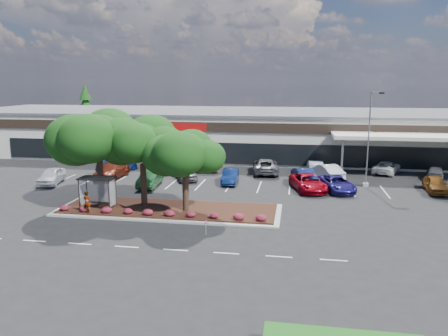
% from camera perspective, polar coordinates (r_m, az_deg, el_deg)
% --- Properties ---
extents(ground, '(160.00, 160.00, 0.00)m').
position_cam_1_polar(ground, '(31.61, -5.78, -7.86)').
color(ground, black).
rests_on(ground, ground).
extents(retail_store, '(80.40, 25.20, 6.25)m').
position_cam_1_polar(retail_store, '(63.61, 2.26, 4.74)').
color(retail_store, white).
rests_on(retail_store, ground).
extents(landscape_island, '(18.00, 6.00, 0.26)m').
position_cam_1_polar(landscape_island, '(35.76, -7.21, -5.41)').
color(landscape_island, '#A6A6A1').
rests_on(landscape_island, ground).
extents(lane_markings, '(33.12, 20.06, 0.01)m').
position_cam_1_polar(lane_markings, '(41.36, -2.18, -3.21)').
color(lane_markings, silver).
rests_on(lane_markings, ground).
extents(shrub_row, '(17.00, 0.80, 0.50)m').
position_cam_1_polar(shrub_row, '(33.73, -8.24, -5.77)').
color(shrub_row, maroon).
rests_on(shrub_row, landscape_island).
extents(bus_shelter, '(2.75, 1.55, 2.59)m').
position_cam_1_polar(bus_shelter, '(36.22, -16.14, -1.99)').
color(bus_shelter, black).
rests_on(bus_shelter, landscape_island).
extents(island_tree_west, '(7.20, 7.20, 7.89)m').
position_cam_1_polar(island_tree_west, '(37.44, -15.97, 1.41)').
color(island_tree_west, '#11330B').
rests_on(island_tree_west, landscape_island).
extents(island_tree_mid, '(6.60, 6.60, 7.32)m').
position_cam_1_polar(island_tree_mid, '(36.78, -10.55, 1.03)').
color(island_tree_mid, '#11330B').
rests_on(island_tree_mid, landscape_island).
extents(island_tree_east, '(5.80, 5.80, 6.50)m').
position_cam_1_polar(island_tree_east, '(34.27, -5.08, -0.26)').
color(island_tree_east, '#11330B').
rests_on(island_tree_east, landscape_island).
extents(conifer_north_west, '(4.40, 4.40, 10.00)m').
position_cam_1_polar(conifer_north_west, '(84.07, -17.55, 7.06)').
color(conifer_north_west, '#11330B').
rests_on(conifer_north_west, ground).
extents(person_waiting, '(0.70, 0.53, 1.72)m').
position_cam_1_polar(person_waiting, '(35.58, -17.44, -4.27)').
color(person_waiting, '#594C47').
rests_on(person_waiting, landscape_island).
extents(light_pole, '(1.42, 0.72, 9.46)m').
position_cam_1_polar(light_pole, '(45.06, 18.42, 2.82)').
color(light_pole, '#A6A6A1').
rests_on(light_pole, ground).
extents(survey_stake, '(0.07, 0.14, 1.04)m').
position_cam_1_polar(survey_stake, '(30.00, -2.35, -7.52)').
color(survey_stake, '#9E8152').
rests_on(survey_stake, ground).
extents(car_0, '(2.85, 5.03, 1.61)m').
position_cam_1_polar(car_0, '(48.09, -21.60, -0.98)').
color(car_0, silver).
rests_on(car_0, ground).
extents(car_1, '(2.45, 5.85, 1.69)m').
position_cam_1_polar(car_1, '(48.94, -14.43, -0.30)').
color(car_1, '#621F11').
rests_on(car_1, ground).
extents(car_2, '(2.03, 4.91, 1.58)m').
position_cam_1_polar(car_2, '(44.19, -9.64, -1.38)').
color(car_2, '#1A4C23').
rests_on(car_2, ground).
extents(car_3, '(3.68, 5.25, 1.66)m').
position_cam_1_polar(car_3, '(46.97, -4.99, -0.47)').
color(car_3, '#54535B').
rests_on(car_3, ground).
extents(car_4, '(1.76, 4.44, 1.44)m').
position_cam_1_polar(car_4, '(44.98, 0.81, -1.09)').
color(car_4, navy).
rests_on(car_4, ground).
extents(car_5, '(3.05, 5.30, 1.65)m').
position_cam_1_polar(car_5, '(44.61, 10.55, -1.25)').
color(car_5, navy).
rests_on(car_5, ground).
extents(car_6, '(4.01, 6.11, 1.56)m').
position_cam_1_polar(car_6, '(42.69, 10.92, -1.89)').
color(car_6, '#9E0414').
rests_on(car_6, ground).
extents(car_7, '(3.79, 5.77, 1.47)m').
position_cam_1_polar(car_7, '(43.03, 14.51, -2.00)').
color(car_7, navy).
rests_on(car_7, ground).
extents(car_8, '(2.11, 4.59, 1.53)m').
position_cam_1_polar(car_8, '(45.86, 25.92, -1.94)').
color(car_8, brown).
rests_on(car_8, ground).
extents(car_9, '(4.08, 5.85, 1.57)m').
position_cam_1_polar(car_9, '(52.10, -13.78, 0.35)').
color(car_9, navy).
rests_on(car_9, ground).
extents(car_10, '(2.86, 5.97, 1.64)m').
position_cam_1_polar(car_10, '(51.90, -6.55, 0.60)').
color(car_10, silver).
rests_on(car_10, ground).
extents(car_11, '(3.51, 4.85, 1.54)m').
position_cam_1_polar(car_11, '(52.35, -3.68, 0.68)').
color(car_11, '#1A491C').
rests_on(car_11, ground).
extents(car_12, '(3.15, 6.22, 1.69)m').
position_cam_1_polar(car_12, '(52.18, -1.91, 0.75)').
color(car_12, white).
rests_on(car_12, ground).
extents(car_13, '(3.41, 6.38, 1.70)m').
position_cam_1_polar(car_13, '(50.08, 5.43, 0.28)').
color(car_13, '#4D4C52').
rests_on(car_13, ground).
extents(car_14, '(1.84, 4.65, 1.50)m').
position_cam_1_polar(car_14, '(50.85, 11.78, 0.14)').
color(car_14, '#B7BEC4').
rests_on(car_14, ground).
extents(car_15, '(3.78, 5.48, 1.71)m').
position_cam_1_polar(car_15, '(47.78, 13.20, -0.50)').
color(car_15, silver).
rests_on(car_15, ground).
extents(car_16, '(4.12, 5.55, 1.40)m').
position_cam_1_polar(car_16, '(53.08, 20.45, 0.07)').
color(car_16, white).
rests_on(car_16, ground).
extents(car_17, '(2.77, 4.49, 1.43)m').
position_cam_1_polar(car_17, '(52.09, 25.86, -0.54)').
color(car_17, '#58595F').
rests_on(car_17, ground).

